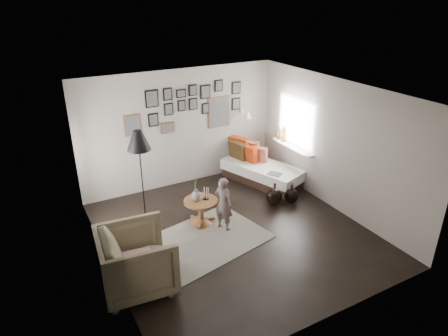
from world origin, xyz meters
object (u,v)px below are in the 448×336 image
armchair (137,260)px  child (224,204)px  vase (196,194)px  magazine_basket (152,278)px  pedestal_table (201,213)px  demijohn_large (274,197)px  demijohn_small (291,196)px  floor_lamp (139,144)px  daybed (260,169)px

armchair → child: bearing=-61.9°
vase → magazine_basket: bearing=-136.1°
pedestal_table → demijohn_large: (1.63, -0.08, -0.04)m
child → demijohn_small: bearing=-111.4°
armchair → floor_lamp: bearing=-16.0°
pedestal_table → floor_lamp: size_ratio=0.35×
daybed → magazine_basket: size_ratio=5.51×
pedestal_table → vase: (-0.08, 0.02, 0.41)m
armchair → magazine_basket: size_ratio=2.84×
armchair → pedestal_table: bearing=-48.6°
pedestal_table → demijohn_large: pedestal_table is taller
daybed → magazine_basket: daybed is taller
armchair → demijohn_large: armchair is taller
armchair → demijohn_large: 3.41m
daybed → child: (-1.73, -1.40, 0.23)m
pedestal_table → child: child is taller
demijohn_large → demijohn_small: demijohn_large is taller
magazine_basket → demijohn_large: 3.28m
armchair → magazine_basket: armchair is taller
vase → demijohn_large: (1.71, -0.10, -0.45)m
daybed → vase: bearing=-173.7°
floor_lamp → child: floor_lamp is taller
floor_lamp → demijohn_large: (2.53, -0.71, -1.39)m
floor_lamp → pedestal_table: bearing=-34.9°
child → floor_lamp: bearing=22.9°
child → pedestal_table: bearing=10.7°
demijohn_large → demijohn_small: (0.35, -0.12, -0.02)m
demijohn_large → armchair: bearing=-161.6°
pedestal_table → vase: bearing=166.0°
magazine_basket → child: bearing=27.8°
pedestal_table → child: size_ratio=0.60×
pedestal_table → daybed: size_ratio=0.31×
daybed → demijohn_small: 1.24m
pedestal_table → demijohn_small: size_ratio=1.42×
daybed → armchair: (-3.61, -2.19, 0.19)m
vase → daybed: size_ratio=0.22×
floor_lamp → demijohn_small: 3.31m
pedestal_table → demijohn_small: bearing=-5.8°
magazine_basket → daybed: bearing=33.8°
vase → floor_lamp: 1.38m
pedestal_table → daybed: (2.02, 1.03, 0.06)m
armchair → magazine_basket: bearing=-119.5°
demijohn_large → magazine_basket: bearing=-158.7°
magazine_basket → pedestal_table: bearing=41.8°
armchair → demijohn_small: size_ratio=2.37×
daybed → pedestal_table: bearing=-172.3°
pedestal_table → magazine_basket: bearing=-138.2°
floor_lamp → demijohn_large: 2.97m
vase → floor_lamp: size_ratio=0.25×
vase → daybed: bearing=25.7°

